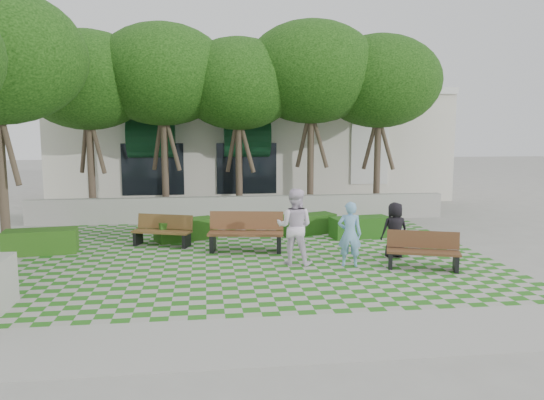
{
  "coord_description": "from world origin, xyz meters",
  "views": [
    {
      "loc": [
        -1.33,
        -12.76,
        3.38
      ],
      "look_at": [
        0.5,
        1.5,
        1.4
      ],
      "focal_mm": 35.0,
      "sensor_mm": 36.0,
      "label": 1
    }
  ],
  "objects": [
    {
      "name": "hedge_midright",
      "position": [
        1.91,
        3.59,
        0.31
      ],
      "size": [
        1.92,
        1.28,
        0.62
      ],
      "primitive_type": "cube",
      "rotation": [
        0.0,
        0.0,
        0.35
      ],
      "color": "#1C4612",
      "rests_on": "ground"
    },
    {
      "name": "hedge_west",
      "position": [
        -5.73,
        1.89,
        0.33
      ],
      "size": [
        1.94,
        0.97,
        0.65
      ],
      "primitive_type": "cube",
      "rotation": [
        0.0,
        0.0,
        0.12
      ],
      "color": "#234F15",
      "rests_on": "ground"
    },
    {
      "name": "person_dark",
      "position": [
        3.57,
        0.28,
        0.73
      ],
      "size": [
        0.74,
        0.51,
        1.45
      ],
      "primitive_type": "imported",
      "rotation": [
        0.0,
        0.0,
        3.21
      ],
      "color": "black",
      "rests_on": "ground"
    },
    {
      "name": "sidewalk_south",
      "position": [
        0.0,
        -4.7,
        0.01
      ],
      "size": [
        16.0,
        2.0,
        0.01
      ],
      "primitive_type": "cube",
      "color": "#9E9B93",
      "rests_on": "ground"
    },
    {
      "name": "building",
      "position": [
        0.93,
        14.08,
        2.52
      ],
      "size": [
        18.0,
        8.92,
        5.15
      ],
      "color": "silver",
      "rests_on": "ground"
    },
    {
      "name": "retaining_wall",
      "position": [
        0.0,
        6.2,
        0.45
      ],
      "size": [
        15.0,
        0.36,
        0.9
      ],
      "primitive_type": "cube",
      "color": "#9E9B93",
      "rests_on": "ground"
    },
    {
      "name": "bench_west",
      "position": [
        -2.54,
        2.44,
        0.43
      ],
      "size": [
        1.77,
        1.1,
        0.88
      ],
      "rotation": [
        0.0,
        0.0,
        -0.35
      ],
      "color": "brown",
      "rests_on": "ground"
    },
    {
      "name": "person_blue",
      "position": [
        2.16,
        -0.45,
        0.8
      ],
      "size": [
        0.66,
        0.51,
        1.6
      ],
      "primitive_type": "imported",
      "rotation": [
        0.0,
        0.0,
        2.9
      ],
      "color": "#77ADDA",
      "rests_on": "ground"
    },
    {
      "name": "bench_east",
      "position": [
        3.84,
        -0.91,
        0.43
      ],
      "size": [
        1.79,
        1.1,
        0.89
      ],
      "rotation": [
        0.0,
        0.0,
        -0.34
      ],
      "color": "#4F301B",
      "rests_on": "ground"
    },
    {
      "name": "ground",
      "position": [
        0.0,
        0.0,
        0.0
      ],
      "size": [
        90.0,
        90.0,
        0.0
      ],
      "primitive_type": "plane",
      "color": "gray",
      "rests_on": "ground"
    },
    {
      "name": "lawn",
      "position": [
        0.0,
        1.0,
        0.01
      ],
      "size": [
        12.0,
        12.0,
        0.0
      ],
      "primitive_type": "plane",
      "color": "#2B721E",
      "rests_on": "ground"
    },
    {
      "name": "hedge_east",
      "position": [
        3.42,
        2.83,
        0.32
      ],
      "size": [
        1.91,
        1.0,
        0.64
      ],
      "primitive_type": "cube",
      "rotation": [
        0.0,
        0.0,
        0.16
      ],
      "color": "#1C4B14",
      "rests_on": "ground"
    },
    {
      "name": "tree_row",
      "position": [
        -1.86,
        5.95,
        5.18
      ],
      "size": [
        17.7,
        13.4,
        7.41
      ],
      "color": "#47382B",
      "rests_on": "ground"
    },
    {
      "name": "bench_mid",
      "position": [
        -0.22,
        1.46,
        0.52
      ],
      "size": [
        2.12,
        1.0,
        1.07
      ],
      "rotation": [
        0.0,
        0.0,
        -0.16
      ],
      "color": "brown",
      "rests_on": "ground"
    },
    {
      "name": "hedge_midleft",
      "position": [
        -1.91,
        3.15,
        0.31
      ],
      "size": [
        1.93,
        1.36,
        0.63
      ],
      "primitive_type": "cube",
      "rotation": [
        0.0,
        0.0,
        0.4
      ],
      "color": "#204C14",
      "rests_on": "ground"
    },
    {
      "name": "person_white",
      "position": [
        0.86,
        -0.07,
        0.95
      ],
      "size": [
        1.11,
        0.99,
        1.89
      ],
      "primitive_type": "imported",
      "rotation": [
        0.0,
        0.0,
        2.79
      ],
      "color": "white",
      "rests_on": "ground"
    }
  ]
}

